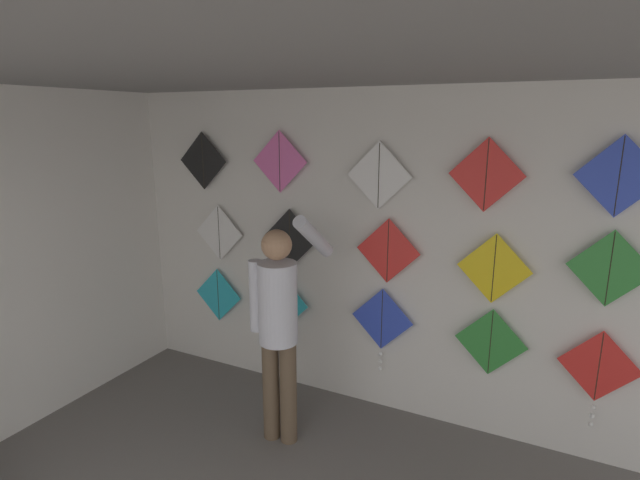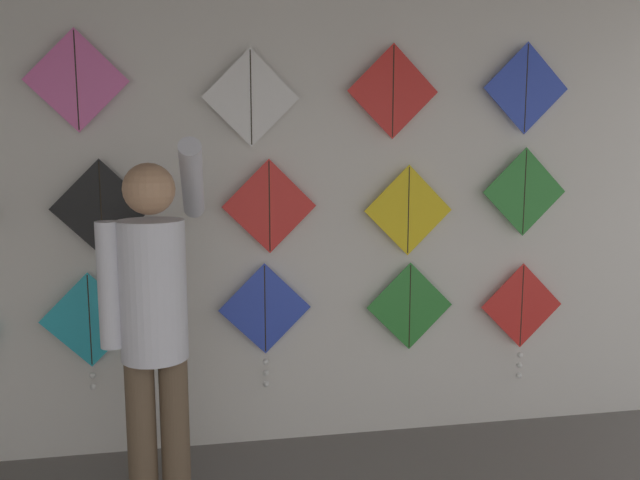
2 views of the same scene
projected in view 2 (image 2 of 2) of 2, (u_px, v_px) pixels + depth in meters
The scene contains 14 objects.
back_panel at pixel (256, 218), 3.73m from camera, with size 5.87×0.06×2.80m, color silver.
shopkeeper at pixel (154, 316), 2.86m from camera, with size 0.47×0.67×1.87m.
kite_1 at pixel (90, 324), 3.56m from camera, with size 0.55×0.04×0.69m.
kite_2 at pixel (265, 315), 3.73m from camera, with size 0.55×0.04×0.76m.
kite_3 at pixel (410, 306), 3.88m from camera, with size 0.55×0.01×0.55m.
kite_4 at pixel (521, 312), 4.02m from camera, with size 0.55×0.04×0.76m.
kite_6 at pixel (101, 208), 3.48m from camera, with size 0.55×0.01×0.55m.
kite_7 at pixel (269, 206), 3.64m from camera, with size 0.55×0.01×0.55m.
kite_8 at pixel (408, 210), 3.79m from camera, with size 0.55×0.01×0.55m.
kite_9 at pixel (524, 192), 3.91m from camera, with size 0.55×0.01×0.55m.
kite_11 at pixel (76, 80), 3.36m from camera, with size 0.55×0.01×0.55m.
kite_12 at pixel (251, 98), 3.53m from camera, with size 0.55×0.01×0.55m.
kite_13 at pixel (393, 91), 3.67m from camera, with size 0.55×0.01×0.55m.
kite_14 at pixel (526, 88), 3.81m from camera, with size 0.55×0.01×0.55m.
Camera 2 is at (-0.27, 0.36, 1.82)m, focal length 35.00 mm.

